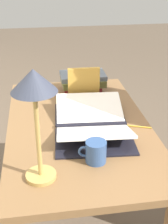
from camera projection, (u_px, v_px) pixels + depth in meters
reading_desk at (79, 143)px, 1.66m from camera, size 1.19×0.72×0.76m
open_book at (92, 123)px, 1.56m from camera, size 0.56×0.40×0.08m
book_stack_tall at (83, 82)px, 1.95m from camera, size 0.21×0.28×0.12m
book_standing_upright at (84, 86)px, 1.79m from camera, size 0.03×0.18×0.21m
reading_lamp at (35, 93)px, 1.06m from camera, size 0.16×0.16×0.45m
coffee_mug at (96, 152)px, 1.30m from camera, size 0.09×0.12×0.10m
pencil at (137, 126)px, 1.57m from camera, size 0.06×0.13×0.01m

